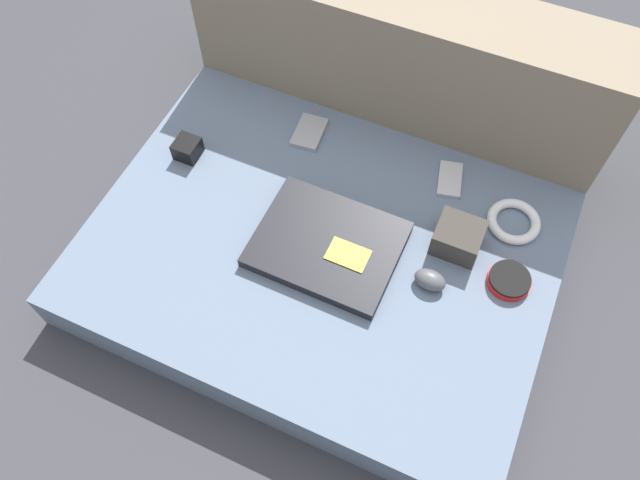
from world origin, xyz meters
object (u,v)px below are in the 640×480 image
object	(u,v)px
computer_mouse	(430,280)
phone_silver	(309,132)
laptop	(327,245)
camera_pouch	(458,238)
phone_black	(450,179)
speaker_puck	(509,280)
charger_brick	(187,148)

from	to	relation	value
computer_mouse	phone_silver	distance (m)	0.50
laptop	camera_pouch	xyz separation A→B (m)	(0.26, 0.12, 0.02)
computer_mouse	camera_pouch	distance (m)	0.12
phone_silver	phone_black	distance (m)	0.37
phone_silver	camera_pouch	xyz separation A→B (m)	(0.43, -0.16, 0.03)
laptop	speaker_puck	size ratio (longest dim) A/B	3.40
speaker_puck	phone_silver	size ratio (longest dim) A/B	0.84
computer_mouse	charger_brick	size ratio (longest dim) A/B	1.21
laptop	speaker_puck	distance (m)	0.40
laptop	phone_silver	world-z (taller)	laptop
computer_mouse	phone_silver	bearing A→B (deg)	148.88
speaker_puck	phone_silver	bearing A→B (deg)	160.23
phone_silver	charger_brick	world-z (taller)	charger_brick
phone_silver	charger_brick	size ratio (longest dim) A/B	1.87
speaker_puck	camera_pouch	xyz separation A→B (m)	(-0.13, 0.04, 0.02)
computer_mouse	phone_silver	world-z (taller)	computer_mouse
phone_black	camera_pouch	distance (m)	0.18
computer_mouse	phone_silver	xyz separation A→B (m)	(-0.41, 0.28, -0.01)
phone_silver	laptop	bearing A→B (deg)	-63.91
laptop	phone_silver	bearing A→B (deg)	122.07
charger_brick	phone_black	bearing A→B (deg)	16.89
phone_black	camera_pouch	size ratio (longest dim) A/B	1.09
charger_brick	phone_silver	bearing A→B (deg)	36.56
speaker_puck	charger_brick	size ratio (longest dim) A/B	1.57
computer_mouse	camera_pouch	bearing A→B (deg)	82.07
laptop	camera_pouch	distance (m)	0.29
phone_black	charger_brick	xyz separation A→B (m)	(-0.61, -0.19, 0.02)
laptop	phone_black	world-z (taller)	laptop
speaker_puck	charger_brick	world-z (taller)	charger_brick
laptop	charger_brick	xyz separation A→B (m)	(-0.42, 0.10, 0.01)
speaker_puck	phone_silver	distance (m)	0.60
computer_mouse	laptop	bearing A→B (deg)	-175.63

